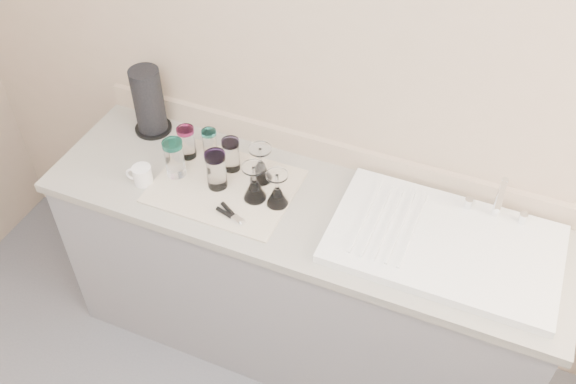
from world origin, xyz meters
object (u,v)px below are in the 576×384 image
at_px(white_mug, 142,175).
at_px(goblet_back_left, 261,169).
at_px(tumbler_magenta, 174,158).
at_px(goblet_front_left, 254,187).
at_px(goblet_front_right, 277,194).
at_px(can_opener, 231,215).
at_px(tumbler_teal, 187,142).
at_px(sink_unit, 445,243).
at_px(tumbler_cyan, 210,143).
at_px(paper_towel_roll, 149,102).
at_px(tumbler_lavender, 216,170).
at_px(tumbler_purple, 231,155).

bearing_deg(white_mug, goblet_back_left, 24.35).
xyz_separation_m(tumbler_magenta, white_mug, (-0.10, -0.09, -0.05)).
height_order(tumbler_magenta, goblet_back_left, tumbler_magenta).
relative_size(tumbler_magenta, goblet_back_left, 1.01).
height_order(goblet_front_left, goblet_front_right, goblet_front_left).
xyz_separation_m(goblet_front_right, can_opener, (-0.13, -0.13, -0.04)).
bearing_deg(goblet_front_left, white_mug, -168.94).
relative_size(tumbler_teal, goblet_front_right, 0.95).
bearing_deg(can_opener, sink_unit, 12.44).
xyz_separation_m(tumbler_cyan, goblet_front_left, (0.28, -0.16, -0.01)).
distance_m(tumbler_teal, goblet_front_right, 0.47).
distance_m(tumbler_teal, white_mug, 0.23).
bearing_deg(paper_towel_roll, goblet_front_left, -20.42).
bearing_deg(white_mug, tumbler_lavender, 17.99).
bearing_deg(tumbler_purple, can_opener, -64.33).
xyz_separation_m(white_mug, paper_towel_roll, (-0.14, 0.31, 0.11)).
bearing_deg(tumbler_teal, sink_unit, -3.88).
bearing_deg(tumbler_cyan, goblet_front_left, -30.16).
xyz_separation_m(sink_unit, tumbler_lavender, (-0.90, -0.04, 0.07)).
relative_size(tumbler_teal, white_mug, 1.25).
bearing_deg(sink_unit, white_mug, -173.67).
height_order(white_mug, paper_towel_roll, paper_towel_roll).
xyz_separation_m(sink_unit, goblet_front_left, (-0.73, -0.04, 0.04)).
bearing_deg(goblet_front_right, can_opener, -134.97).
bearing_deg(tumbler_magenta, sink_unit, 2.11).
relative_size(goblet_front_left, paper_towel_roll, 0.53).
distance_m(tumbler_purple, paper_towel_roll, 0.45).
height_order(goblet_back_left, goblet_front_right, goblet_back_left).
height_order(tumbler_teal, white_mug, tumbler_teal).
relative_size(tumbler_magenta, paper_towel_roll, 0.54).
distance_m(tumbler_cyan, paper_towel_roll, 0.33).
xyz_separation_m(goblet_front_right, paper_towel_roll, (-0.69, 0.22, 0.09)).
xyz_separation_m(tumbler_purple, white_mug, (-0.29, -0.21, -0.04)).
height_order(tumbler_purple, can_opener, tumbler_purple).
distance_m(goblet_front_right, can_opener, 0.19).
bearing_deg(goblet_front_right, goblet_back_left, 138.52).
bearing_deg(sink_unit, tumbler_cyan, 173.34).
bearing_deg(goblet_front_right, goblet_front_left, -177.03).
relative_size(sink_unit, tumbler_cyan, 6.67).
bearing_deg(tumbler_cyan, paper_towel_roll, 169.38).
height_order(tumbler_cyan, goblet_front_left, goblet_front_left).
bearing_deg(tumbler_magenta, goblet_front_left, -0.53).
bearing_deg(tumbler_magenta, white_mug, -138.08).
distance_m(goblet_front_left, paper_towel_roll, 0.64).
relative_size(tumbler_teal, tumbler_lavender, 0.87).
distance_m(tumbler_cyan, goblet_front_right, 0.40).
bearing_deg(tumbler_lavender, tumbler_cyan, 125.86).
distance_m(goblet_front_right, white_mug, 0.55).
relative_size(goblet_back_left, white_mug, 1.40).
xyz_separation_m(sink_unit, goblet_back_left, (-0.76, 0.06, 0.04)).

